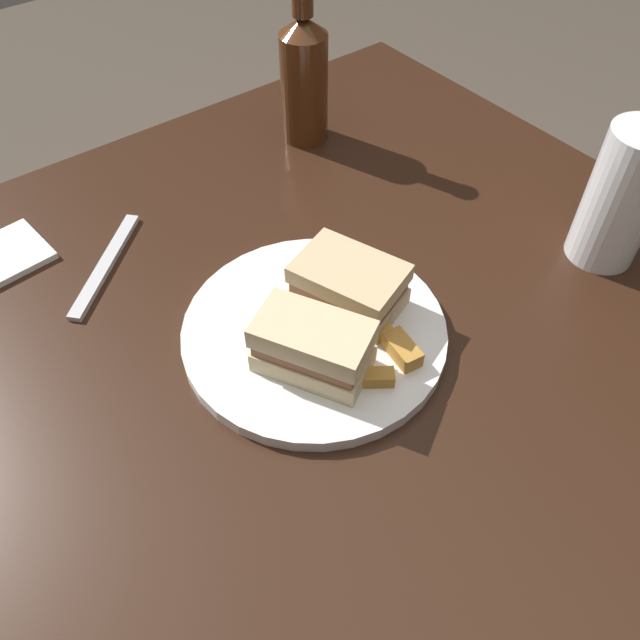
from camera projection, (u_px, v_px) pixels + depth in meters
ground_plane at (323, 579)px, 1.24m from camera, size 6.00×6.00×0.00m
dining_table at (324, 494)px, 0.96m from camera, size 1.03×0.99×0.74m
plate at (314, 332)px, 0.69m from camera, size 0.29×0.29×0.02m
sandwich_half_left at (313, 346)px, 0.62m from camera, size 0.11×0.13×0.06m
sandwich_half_right at (349, 285)px, 0.68m from camera, size 0.11×0.13×0.06m
potato_wedge_front at (375, 321)px, 0.68m from camera, size 0.03×0.05×0.01m
potato_wedge_middle at (348, 333)px, 0.66m from camera, size 0.05×0.04×0.02m
potato_wedge_back at (371, 377)px, 0.63m from camera, size 0.05×0.04×0.01m
potato_wedge_left_edge at (402, 350)px, 0.65m from camera, size 0.03×0.05×0.02m
pint_glass at (618, 205)px, 0.73m from camera, size 0.08×0.08×0.17m
cider_bottle at (304, 75)px, 0.88m from camera, size 0.07×0.07×0.24m
fork at (106, 264)px, 0.76m from camera, size 0.14×0.13×0.01m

